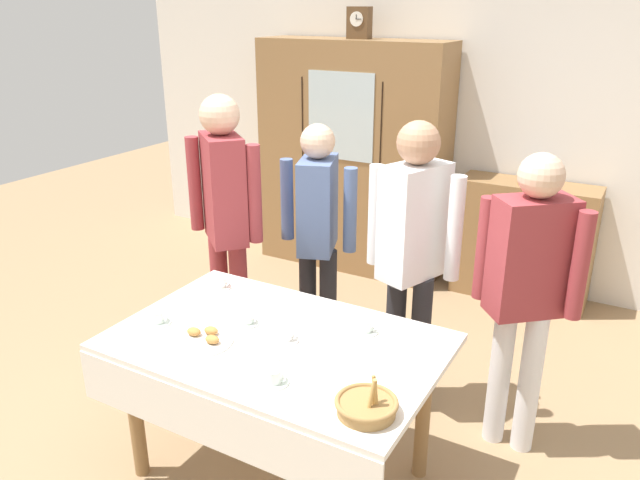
{
  "coord_description": "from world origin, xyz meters",
  "views": [
    {
      "loc": [
        1.38,
        -2.24,
        2.19
      ],
      "look_at": [
        0.0,
        0.2,
        1.11
      ],
      "focal_mm": 34.63,
      "sensor_mm": 36.0,
      "label": 1
    }
  ],
  "objects_px": {
    "person_beside_shelf": "(318,223)",
    "book_stack": "(531,179)",
    "tea_cup_far_left": "(157,318)",
    "person_behind_table_right": "(225,208)",
    "mantel_clock": "(359,23)",
    "tea_cup_back_edge": "(220,283)",
    "wall_cabinet": "(352,158)",
    "bookshelf_low": "(523,242)",
    "tea_cup_front_edge": "(285,335)",
    "person_by_cabinet": "(413,243)",
    "bread_basket": "(367,406)",
    "tea_cup_mid_right": "(246,319)",
    "person_behind_table_left": "(527,280)",
    "spoon_far_right": "(272,358)",
    "spoon_near_right": "(194,309)",
    "tea_cup_near_left": "(273,377)",
    "pastry_plate": "(203,339)",
    "dining_table": "(274,364)",
    "tea_cup_mid_left": "(365,327)"
  },
  "relations": [
    {
      "from": "person_beside_shelf",
      "to": "book_stack",
      "type": "bearing_deg",
      "value": 58.5
    },
    {
      "from": "tea_cup_far_left",
      "to": "person_behind_table_right",
      "type": "relative_size",
      "value": 0.08
    },
    {
      "from": "mantel_clock",
      "to": "tea_cup_back_edge",
      "type": "height_order",
      "value": "mantel_clock"
    },
    {
      "from": "wall_cabinet",
      "to": "bookshelf_low",
      "type": "xyz_separation_m",
      "value": [
        1.46,
        0.05,
        -0.5
      ]
    },
    {
      "from": "tea_cup_front_edge",
      "to": "person_by_cabinet",
      "type": "bearing_deg",
      "value": 71.59
    },
    {
      "from": "bread_basket",
      "to": "person_beside_shelf",
      "type": "height_order",
      "value": "person_beside_shelf"
    },
    {
      "from": "tea_cup_far_left",
      "to": "tea_cup_mid_right",
      "type": "relative_size",
      "value": 1.0
    },
    {
      "from": "tea_cup_front_edge",
      "to": "person_behind_table_left",
      "type": "relative_size",
      "value": 0.08
    },
    {
      "from": "book_stack",
      "to": "person_by_cabinet",
      "type": "bearing_deg",
      "value": -98.05
    },
    {
      "from": "tea_cup_front_edge",
      "to": "tea_cup_far_left",
      "type": "bearing_deg",
      "value": -165.11
    },
    {
      "from": "tea_cup_far_left",
      "to": "spoon_far_right",
      "type": "xyz_separation_m",
      "value": [
        0.65,
        0.0,
        -0.02
      ]
    },
    {
      "from": "tea_cup_front_edge",
      "to": "spoon_near_right",
      "type": "relative_size",
      "value": 1.09
    },
    {
      "from": "tea_cup_near_left",
      "to": "bread_basket",
      "type": "relative_size",
      "value": 0.54
    },
    {
      "from": "person_behind_table_right",
      "to": "bookshelf_low",
      "type": "bearing_deg",
      "value": 53.61
    },
    {
      "from": "tea_cup_mid_right",
      "to": "person_by_cabinet",
      "type": "bearing_deg",
      "value": 56.53
    },
    {
      "from": "bread_basket",
      "to": "person_behind_table_left",
      "type": "height_order",
      "value": "person_behind_table_left"
    },
    {
      "from": "mantel_clock",
      "to": "person_beside_shelf",
      "type": "height_order",
      "value": "mantel_clock"
    },
    {
      "from": "pastry_plate",
      "to": "person_behind_table_left",
      "type": "bearing_deg",
      "value": 38.89
    },
    {
      "from": "wall_cabinet",
      "to": "person_behind_table_left",
      "type": "relative_size",
      "value": 1.23
    },
    {
      "from": "bread_basket",
      "to": "person_beside_shelf",
      "type": "bearing_deg",
      "value": 125.86
    },
    {
      "from": "wall_cabinet",
      "to": "spoon_near_right",
      "type": "height_order",
      "value": "wall_cabinet"
    },
    {
      "from": "book_stack",
      "to": "tea_cup_mid_right",
      "type": "relative_size",
      "value": 1.52
    },
    {
      "from": "bookshelf_low",
      "to": "pastry_plate",
      "type": "bearing_deg",
      "value": -106.84
    },
    {
      "from": "tea_cup_near_left",
      "to": "person_beside_shelf",
      "type": "height_order",
      "value": "person_beside_shelf"
    },
    {
      "from": "tea_cup_front_edge",
      "to": "tea_cup_far_left",
      "type": "distance_m",
      "value": 0.64
    },
    {
      "from": "wall_cabinet",
      "to": "person_behind_table_right",
      "type": "distance_m",
      "value": 1.84
    },
    {
      "from": "dining_table",
      "to": "person_behind_table_right",
      "type": "bearing_deg",
      "value": 137.85
    },
    {
      "from": "person_by_cabinet",
      "to": "person_behind_table_right",
      "type": "xyz_separation_m",
      "value": [
        -1.14,
        -0.12,
        0.05
      ]
    },
    {
      "from": "spoon_far_right",
      "to": "person_behind_table_left",
      "type": "distance_m",
      "value": 1.28
    },
    {
      "from": "spoon_near_right",
      "to": "pastry_plate",
      "type": "bearing_deg",
      "value": -42.18
    },
    {
      "from": "mantel_clock",
      "to": "book_stack",
      "type": "bearing_deg",
      "value": 2.06
    },
    {
      "from": "bookshelf_low",
      "to": "tea_cup_near_left",
      "type": "distance_m",
      "value": 2.95
    },
    {
      "from": "book_stack",
      "to": "tea_cup_mid_left",
      "type": "height_order",
      "value": "book_stack"
    },
    {
      "from": "spoon_near_right",
      "to": "tea_cup_far_left",
      "type": "bearing_deg",
      "value": -106.76
    },
    {
      "from": "person_by_cabinet",
      "to": "spoon_far_right",
      "type": "bearing_deg",
      "value": -103.81
    },
    {
      "from": "tea_cup_near_left",
      "to": "bread_basket",
      "type": "distance_m",
      "value": 0.41
    },
    {
      "from": "spoon_near_right",
      "to": "person_behind_table_right",
      "type": "relative_size",
      "value": 0.07
    },
    {
      "from": "tea_cup_mid_right",
      "to": "person_behind_table_left",
      "type": "bearing_deg",
      "value": 33.18
    },
    {
      "from": "bread_basket",
      "to": "spoon_far_right",
      "type": "distance_m",
      "value": 0.54
    },
    {
      "from": "tea_cup_back_edge",
      "to": "spoon_near_right",
      "type": "distance_m",
      "value": 0.27
    },
    {
      "from": "spoon_far_right",
      "to": "spoon_near_right",
      "type": "bearing_deg",
      "value": 162.32
    },
    {
      "from": "spoon_far_right",
      "to": "person_behind_table_right",
      "type": "relative_size",
      "value": 0.07
    },
    {
      "from": "tea_cup_mid_left",
      "to": "tea_cup_mid_right",
      "type": "relative_size",
      "value": 1.0
    },
    {
      "from": "tea_cup_far_left",
      "to": "tea_cup_mid_left",
      "type": "height_order",
      "value": "same"
    },
    {
      "from": "tea_cup_mid_right",
      "to": "person_behind_table_left",
      "type": "height_order",
      "value": "person_behind_table_left"
    },
    {
      "from": "book_stack",
      "to": "tea_cup_back_edge",
      "type": "relative_size",
      "value": 1.52
    },
    {
      "from": "wall_cabinet",
      "to": "bookshelf_low",
      "type": "distance_m",
      "value": 1.55
    },
    {
      "from": "spoon_far_right",
      "to": "person_behind_table_right",
      "type": "height_order",
      "value": "person_behind_table_right"
    },
    {
      "from": "tea_cup_mid_left",
      "to": "wall_cabinet",
      "type": "bearing_deg",
      "value": 117.93
    },
    {
      "from": "tea_cup_far_left",
      "to": "bread_basket",
      "type": "bearing_deg",
      "value": -6.9
    }
  ]
}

